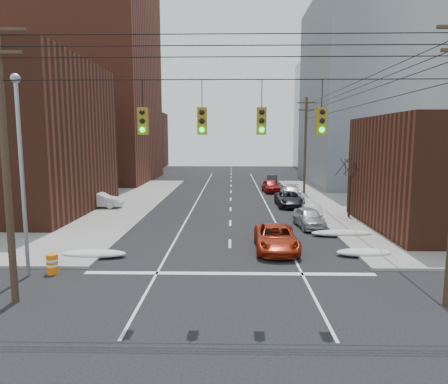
{
  "coord_description": "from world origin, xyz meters",
  "views": [
    {
      "loc": [
        0.1,
        -11.99,
        6.48
      ],
      "look_at": [
        -0.4,
        13.63,
        3.0
      ],
      "focal_mm": 32.0,
      "sensor_mm": 36.0,
      "label": 1
    }
  ],
  "objects_px": {
    "red_pickup": "(276,238)",
    "parked_car_a": "(309,218)",
    "lot_car_a": "(99,200)",
    "parked_car_e": "(271,186)",
    "lot_car_d": "(38,200)",
    "parked_car_c": "(289,199)",
    "parked_car_f": "(272,180)",
    "parked_car_b": "(313,214)",
    "lot_car_b": "(81,192)",
    "construction_barrel": "(52,264)",
    "lot_car_c": "(32,203)",
    "parked_car_d": "(292,194)"
  },
  "relations": [
    {
      "from": "red_pickup",
      "to": "parked_car_e",
      "type": "height_order",
      "value": "parked_car_e"
    },
    {
      "from": "red_pickup",
      "to": "parked_car_c",
      "type": "distance_m",
      "value": 15.32
    },
    {
      "from": "parked_car_a",
      "to": "lot_car_a",
      "type": "height_order",
      "value": "lot_car_a"
    },
    {
      "from": "parked_car_f",
      "to": "lot_car_b",
      "type": "relative_size",
      "value": 0.72
    },
    {
      "from": "red_pickup",
      "to": "parked_car_a",
      "type": "height_order",
      "value": "parked_car_a"
    },
    {
      "from": "parked_car_b",
      "to": "parked_car_d",
      "type": "distance_m",
      "value": 10.11
    },
    {
      "from": "lot_car_a",
      "to": "lot_car_d",
      "type": "xyz_separation_m",
      "value": [
        -5.33,
        -0.5,
        0.07
      ]
    },
    {
      "from": "lot_car_d",
      "to": "parked_car_b",
      "type": "bearing_deg",
      "value": -115.28
    },
    {
      "from": "red_pickup",
      "to": "parked_car_c",
      "type": "relative_size",
      "value": 1.02
    },
    {
      "from": "parked_car_f",
      "to": "parked_car_b",
      "type": "bearing_deg",
      "value": -82.94
    },
    {
      "from": "lot_car_a",
      "to": "construction_barrel",
      "type": "xyz_separation_m",
      "value": [
        3.57,
        -17.43,
        -0.37
      ]
    },
    {
      "from": "lot_car_d",
      "to": "construction_barrel",
      "type": "height_order",
      "value": "lot_car_d"
    },
    {
      "from": "parked_car_a",
      "to": "lot_car_a",
      "type": "relative_size",
      "value": 0.99
    },
    {
      "from": "lot_car_b",
      "to": "lot_car_c",
      "type": "xyz_separation_m",
      "value": [
        -1.89,
        -6.31,
        -0.12
      ]
    },
    {
      "from": "lot_car_b",
      "to": "lot_car_d",
      "type": "xyz_separation_m",
      "value": [
        -2.01,
        -4.99,
        -0.01
      ]
    },
    {
      "from": "parked_car_a",
      "to": "parked_car_c",
      "type": "bearing_deg",
      "value": 86.11
    },
    {
      "from": "parked_car_f",
      "to": "lot_car_a",
      "type": "bearing_deg",
      "value": -127.16
    },
    {
      "from": "parked_car_a",
      "to": "parked_car_c",
      "type": "distance_m",
      "value": 9.06
    },
    {
      "from": "parked_car_c",
      "to": "parked_car_f",
      "type": "bearing_deg",
      "value": 89.08
    },
    {
      "from": "construction_barrel",
      "to": "parked_car_e",
      "type": "bearing_deg",
      "value": 65.53
    },
    {
      "from": "lot_car_a",
      "to": "lot_car_d",
      "type": "distance_m",
      "value": 5.36
    },
    {
      "from": "parked_car_c",
      "to": "lot_car_d",
      "type": "height_order",
      "value": "lot_car_d"
    },
    {
      "from": "parked_car_b",
      "to": "parked_car_d",
      "type": "bearing_deg",
      "value": 95.23
    },
    {
      "from": "parked_car_b",
      "to": "lot_car_c",
      "type": "distance_m",
      "value": 23.92
    },
    {
      "from": "parked_car_e",
      "to": "lot_car_b",
      "type": "bearing_deg",
      "value": -165.23
    },
    {
      "from": "parked_car_f",
      "to": "lot_car_d",
      "type": "bearing_deg",
      "value": -133.94
    },
    {
      "from": "lot_car_d",
      "to": "parked_car_c",
      "type": "bearing_deg",
      "value": -98.23
    },
    {
      "from": "lot_car_a",
      "to": "lot_car_b",
      "type": "distance_m",
      "value": 5.59
    },
    {
      "from": "lot_car_a",
      "to": "lot_car_b",
      "type": "bearing_deg",
      "value": 36.98
    },
    {
      "from": "parked_car_b",
      "to": "lot_car_b",
      "type": "bearing_deg",
      "value": 160.69
    },
    {
      "from": "parked_car_f",
      "to": "construction_barrel",
      "type": "bearing_deg",
      "value": -105.7
    },
    {
      "from": "construction_barrel",
      "to": "parked_car_a",
      "type": "bearing_deg",
      "value": 35.88
    },
    {
      "from": "lot_car_b",
      "to": "lot_car_c",
      "type": "bearing_deg",
      "value": 143.23
    },
    {
      "from": "parked_car_a",
      "to": "construction_barrel",
      "type": "height_order",
      "value": "parked_car_a"
    },
    {
      "from": "parked_car_b",
      "to": "lot_car_d",
      "type": "relative_size",
      "value": 0.84
    },
    {
      "from": "parked_car_b",
      "to": "parked_car_f",
      "type": "xyz_separation_m",
      "value": [
        -0.7,
        24.48,
        0.03
      ]
    },
    {
      "from": "lot_car_b",
      "to": "construction_barrel",
      "type": "distance_m",
      "value": 22.99
    },
    {
      "from": "parked_car_a",
      "to": "parked_car_e",
      "type": "distance_m",
      "value": 18.95
    },
    {
      "from": "parked_car_c",
      "to": "parked_car_f",
      "type": "relative_size",
      "value": 1.25
    },
    {
      "from": "parked_car_d",
      "to": "parked_car_f",
      "type": "height_order",
      "value": "parked_car_d"
    },
    {
      "from": "parked_car_c",
      "to": "lot_car_c",
      "type": "distance_m",
      "value": 23.18
    },
    {
      "from": "parked_car_c",
      "to": "parked_car_d",
      "type": "height_order",
      "value": "parked_car_d"
    },
    {
      "from": "parked_car_e",
      "to": "lot_car_c",
      "type": "bearing_deg",
      "value": -153.47
    },
    {
      "from": "parked_car_a",
      "to": "lot_car_d",
      "type": "xyz_separation_m",
      "value": [
        -23.15,
        6.64,
        0.21
      ]
    },
    {
      "from": "parked_car_a",
      "to": "lot_car_c",
      "type": "height_order",
      "value": "lot_car_c"
    },
    {
      "from": "parked_car_e",
      "to": "lot_car_d",
      "type": "distance_m",
      "value": 25.38
    },
    {
      "from": "red_pickup",
      "to": "lot_car_d",
      "type": "height_order",
      "value": "lot_car_d"
    },
    {
      "from": "parked_car_c",
      "to": "construction_barrel",
      "type": "bearing_deg",
      "value": -126.62
    },
    {
      "from": "parked_car_b",
      "to": "parked_car_e",
      "type": "relative_size",
      "value": 0.87
    },
    {
      "from": "parked_car_b",
      "to": "lot_car_a",
      "type": "height_order",
      "value": "lot_car_a"
    }
  ]
}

